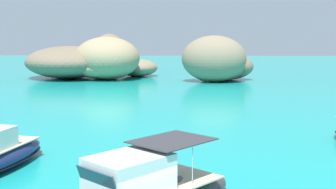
% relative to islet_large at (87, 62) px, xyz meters
% --- Properties ---
extents(islet_large, '(27.35, 23.65, 8.35)m').
position_rel_islet_large_xyz_m(islet_large, '(0.00, 0.00, 0.00)').
color(islet_large, '#756651').
rests_on(islet_large, ground).
extents(islet_small, '(14.31, 14.73, 7.93)m').
position_rel_islet_large_xyz_m(islet_small, '(24.37, -4.56, 0.19)').
color(islet_small, '#84755B').
rests_on(islet_small, ground).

